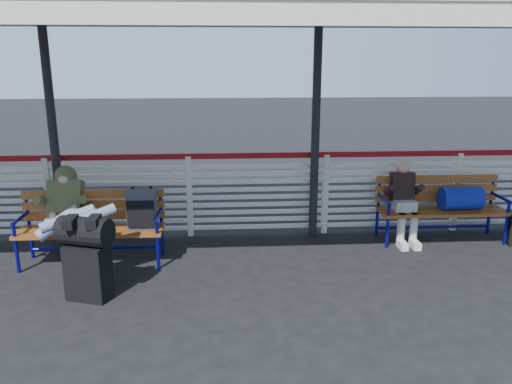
{
  "coord_description": "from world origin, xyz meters",
  "views": [
    {
      "loc": [
        0.51,
        -5.16,
        2.52
      ],
      "look_at": [
        0.91,
        1.0,
        0.89
      ],
      "focal_mm": 35.0,
      "sensor_mm": 36.0,
      "label": 1
    }
  ],
  "objects": [
    {
      "name": "ground",
      "position": [
        0.0,
        0.0,
        0.0
      ],
      "size": [
        60.0,
        60.0,
        0.0
      ],
      "primitive_type": "plane",
      "color": "black",
      "rests_on": "ground"
    },
    {
      "name": "fence",
      "position": [
        0.0,
        1.9,
        0.66
      ],
      "size": [
        12.08,
        0.08,
        1.24
      ],
      "color": "silver",
      "rests_on": "ground"
    },
    {
      "name": "canopy",
      "position": [
        -0.0,
        0.87,
        3.04
      ],
      "size": [
        12.6,
        3.6,
        3.16
      ],
      "color": "silver",
      "rests_on": "ground"
    },
    {
      "name": "luggage_stack",
      "position": [
        -0.98,
        -0.06,
        0.51
      ],
      "size": [
        0.63,
        0.47,
        0.93
      ],
      "rotation": [
        0.0,
        0.0,
        -0.32
      ],
      "color": "black",
      "rests_on": "ground"
    },
    {
      "name": "bench_left",
      "position": [
        -0.94,
        0.97,
        0.61
      ],
      "size": [
        1.8,
        0.56,
        0.97
      ],
      "color": "#96451D",
      "rests_on": "ground"
    },
    {
      "name": "bench_right",
      "position": [
        3.72,
        1.49,
        0.59
      ],
      "size": [
        1.8,
        0.56,
        0.92
      ],
      "color": "#96451D",
      "rests_on": "ground"
    },
    {
      "name": "traveler_man",
      "position": [
        -1.32,
        0.63,
        0.74
      ],
      "size": [
        0.94,
        1.63,
        0.77
      ],
      "color": "#7B90A6",
      "rests_on": "ground"
    },
    {
      "name": "companion_person",
      "position": [
        3.05,
        1.48,
        0.6
      ],
      "size": [
        0.32,
        0.66,
        1.15
      ],
      "color": "#BBB5A9",
      "rests_on": "ground"
    }
  ]
}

